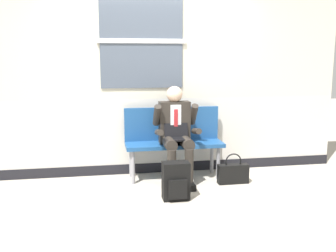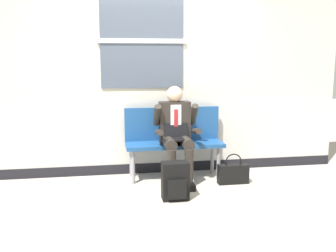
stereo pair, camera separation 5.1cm
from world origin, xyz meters
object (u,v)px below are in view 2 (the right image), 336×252
Objects in this scene: backpack at (175,181)px; person_seated at (176,132)px; handbag at (233,173)px; bench_with_person at (173,137)px.

person_seated is at bearing 78.60° from backpack.
person_seated reaches higher than backpack.
person_seated is 2.83× the size of backpack.
backpack reaches higher than handbag.
handbag is at bearing -31.85° from bench_with_person.
backpack is 0.95m from handbag.
person_seated is 3.12× the size of handbag.
backpack is 1.10× the size of handbag.
bench_with_person is at bearing 81.20° from backpack.
handbag is at bearing 27.49° from backpack.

